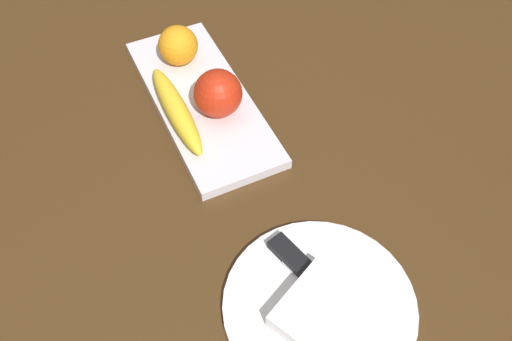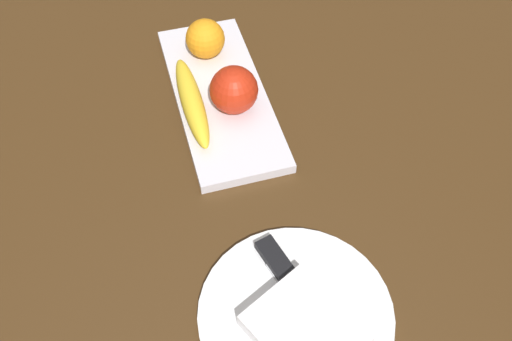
# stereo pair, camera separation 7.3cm
# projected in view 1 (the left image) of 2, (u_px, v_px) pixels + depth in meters

# --- Properties ---
(ground_plane) EXTENTS (2.40, 2.40, 0.00)m
(ground_plane) POSITION_uv_depth(u_px,v_px,m) (191.00, 85.00, 0.89)
(ground_plane) COLOR #422A13
(fruit_tray) EXTENTS (0.34, 0.14, 0.02)m
(fruit_tray) POSITION_uv_depth(u_px,v_px,m) (205.00, 100.00, 0.86)
(fruit_tray) COLOR silver
(fruit_tray) RESTS_ON ground_plane
(apple) EXTENTS (0.07, 0.07, 0.07)m
(apple) POSITION_uv_depth(u_px,v_px,m) (218.00, 93.00, 0.81)
(apple) COLOR red
(apple) RESTS_ON fruit_tray
(banana) EXTENTS (0.19, 0.03, 0.03)m
(banana) POSITION_uv_depth(u_px,v_px,m) (176.00, 110.00, 0.82)
(banana) COLOR yellow
(banana) RESTS_ON fruit_tray
(orange_near_apple) EXTENTS (0.06, 0.06, 0.06)m
(orange_near_apple) POSITION_uv_depth(u_px,v_px,m) (180.00, 45.00, 0.88)
(orange_near_apple) COLOR orange
(orange_near_apple) RESTS_ON fruit_tray
(dinner_plate) EXTENTS (0.23, 0.23, 0.01)m
(dinner_plate) POSITION_uv_depth(u_px,v_px,m) (323.00, 304.00, 0.66)
(dinner_plate) COLOR white
(dinner_plate) RESTS_ON ground_plane
(folded_napkin) EXTENTS (0.15, 0.14, 0.02)m
(folded_napkin) POSITION_uv_depth(u_px,v_px,m) (337.00, 319.00, 0.63)
(folded_napkin) COLOR white
(folded_napkin) RESTS_ON dinner_plate
(knife) EXTENTS (0.18, 0.07, 0.01)m
(knife) POSITION_uv_depth(u_px,v_px,m) (304.00, 274.00, 0.67)
(knife) COLOR silver
(knife) RESTS_ON dinner_plate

